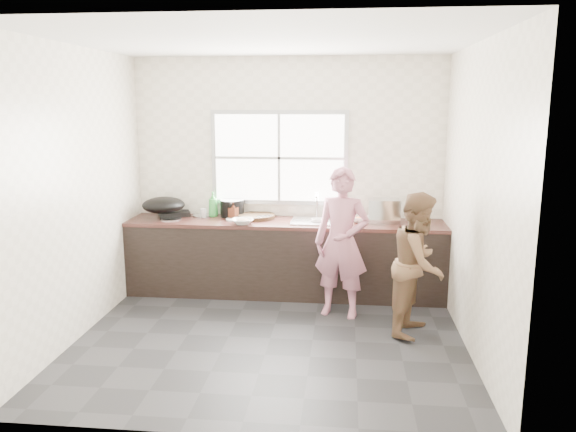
# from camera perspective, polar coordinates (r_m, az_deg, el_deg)

# --- Properties ---
(floor) EXTENTS (3.60, 3.20, 0.01)m
(floor) POSITION_cam_1_polar(r_m,az_deg,el_deg) (5.43, -1.80, -12.35)
(floor) COLOR #262628
(floor) RESTS_ON ground
(ceiling) EXTENTS (3.60, 3.20, 0.01)m
(ceiling) POSITION_cam_1_polar(r_m,az_deg,el_deg) (4.99, -2.01, 17.44)
(ceiling) COLOR silver
(ceiling) RESTS_ON wall_back
(wall_back) EXTENTS (3.60, 0.01, 2.70)m
(wall_back) POSITION_cam_1_polar(r_m,az_deg,el_deg) (6.61, -0.01, 4.21)
(wall_back) COLOR silver
(wall_back) RESTS_ON ground
(wall_left) EXTENTS (0.01, 3.20, 2.70)m
(wall_left) POSITION_cam_1_polar(r_m,az_deg,el_deg) (5.57, -20.63, 2.10)
(wall_left) COLOR beige
(wall_left) RESTS_ON ground
(wall_right) EXTENTS (0.01, 3.20, 2.70)m
(wall_right) POSITION_cam_1_polar(r_m,az_deg,el_deg) (5.11, 18.58, 1.46)
(wall_right) COLOR silver
(wall_right) RESTS_ON ground
(wall_front) EXTENTS (3.60, 0.01, 2.70)m
(wall_front) POSITION_cam_1_polar(r_m,az_deg,el_deg) (3.48, -5.49, -2.48)
(wall_front) COLOR beige
(wall_front) RESTS_ON ground
(cabinet) EXTENTS (3.60, 0.62, 0.82)m
(cabinet) POSITION_cam_1_polar(r_m,az_deg,el_deg) (6.49, -0.29, -4.40)
(cabinet) COLOR black
(cabinet) RESTS_ON floor
(countertop) EXTENTS (3.60, 0.64, 0.04)m
(countertop) POSITION_cam_1_polar(r_m,az_deg,el_deg) (6.39, -0.30, -0.69)
(countertop) COLOR #381C17
(countertop) RESTS_ON cabinet
(sink) EXTENTS (0.55, 0.45, 0.02)m
(sink) POSITION_cam_1_polar(r_m,az_deg,el_deg) (6.35, 2.84, -0.54)
(sink) COLOR silver
(sink) RESTS_ON countertop
(faucet) EXTENTS (0.02, 0.02, 0.30)m
(faucet) POSITION_cam_1_polar(r_m,az_deg,el_deg) (6.52, 2.95, 1.07)
(faucet) COLOR silver
(faucet) RESTS_ON countertop
(window_frame) EXTENTS (1.60, 0.05, 1.10)m
(window_frame) POSITION_cam_1_polar(r_m,az_deg,el_deg) (6.58, -0.89, 5.93)
(window_frame) COLOR #9EA0A5
(window_frame) RESTS_ON wall_back
(window_glazing) EXTENTS (1.50, 0.01, 1.00)m
(window_glazing) POSITION_cam_1_polar(r_m,az_deg,el_deg) (6.56, -0.92, 5.91)
(window_glazing) COLOR white
(window_glazing) RESTS_ON window_frame
(woman) EXTENTS (0.60, 0.47, 1.45)m
(woman) POSITION_cam_1_polar(r_m,az_deg,el_deg) (5.78, 5.47, -3.21)
(woman) COLOR #BE7287
(woman) RESTS_ON floor
(person_side) EXTENTS (0.73, 0.81, 1.37)m
(person_side) POSITION_cam_1_polar(r_m,az_deg,el_deg) (5.47, 13.16, -4.75)
(person_side) COLOR brown
(person_side) RESTS_ON floor
(cutting_board) EXTENTS (0.57, 0.57, 0.04)m
(cutting_board) POSITION_cam_1_polar(r_m,az_deg,el_deg) (6.55, -3.23, -0.03)
(cutting_board) COLOR #2F2112
(cutting_board) RESTS_ON countertop
(cleaver) EXTENTS (0.20, 0.17, 0.01)m
(cleaver) POSITION_cam_1_polar(r_m,az_deg,el_deg) (6.45, -2.41, -0.01)
(cleaver) COLOR #B6B8BD
(cleaver) RESTS_ON cutting_board
(bowl_mince) EXTENTS (0.28, 0.28, 0.06)m
(bowl_mince) POSITION_cam_1_polar(r_m,az_deg,el_deg) (6.24, -4.62, -0.55)
(bowl_mince) COLOR silver
(bowl_mince) RESTS_ON countertop
(bowl_crabs) EXTENTS (0.20, 0.20, 0.05)m
(bowl_crabs) POSITION_cam_1_polar(r_m,az_deg,el_deg) (6.37, 7.37, -0.39)
(bowl_crabs) COLOR silver
(bowl_crabs) RESTS_ON countertop
(bowl_held) EXTENTS (0.20, 0.20, 0.06)m
(bowl_held) POSITION_cam_1_polar(r_m,az_deg,el_deg) (6.29, 3.03, -0.43)
(bowl_held) COLOR white
(bowl_held) RESTS_ON countertop
(black_pot) EXTENTS (0.36, 0.36, 0.20)m
(black_pot) POSITION_cam_1_polar(r_m,az_deg,el_deg) (6.64, -5.69, 0.79)
(black_pot) COLOR black
(black_pot) RESTS_ON countertop
(plate_food) EXTENTS (0.27, 0.27, 0.02)m
(plate_food) POSITION_cam_1_polar(r_m,az_deg,el_deg) (6.46, -5.37, -0.35)
(plate_food) COLOR silver
(plate_food) RESTS_ON countertop
(bottle_green) EXTENTS (0.15, 0.15, 0.29)m
(bottle_green) POSITION_cam_1_polar(r_m,az_deg,el_deg) (6.67, -7.62, 1.19)
(bottle_green) COLOR green
(bottle_green) RESTS_ON countertop
(bottle_brown_tall) EXTENTS (0.10, 0.11, 0.18)m
(bottle_brown_tall) POSITION_cam_1_polar(r_m,az_deg,el_deg) (6.52, -5.57, 0.49)
(bottle_brown_tall) COLOR #421D10
(bottle_brown_tall) RESTS_ON countertop
(bottle_brown_short) EXTENTS (0.17, 0.17, 0.18)m
(bottle_brown_short) POSITION_cam_1_polar(r_m,az_deg,el_deg) (6.70, -6.00, 0.76)
(bottle_brown_short) COLOR #482112
(bottle_brown_short) RESTS_ON countertop
(glass_jar) EXTENTS (0.08, 0.08, 0.10)m
(glass_jar) POSITION_cam_1_polar(r_m,az_deg,el_deg) (6.65, -8.58, 0.30)
(glass_jar) COLOR silver
(glass_jar) RESTS_ON countertop
(burner) EXTENTS (0.47, 0.47, 0.05)m
(burner) POSITION_cam_1_polar(r_m,az_deg,el_deg) (6.87, -11.53, 0.33)
(burner) COLOR black
(burner) RESTS_ON countertop
(wok) EXTENTS (0.63, 0.63, 0.19)m
(wok) POSITION_cam_1_polar(r_m,az_deg,el_deg) (6.68, -12.53, 1.09)
(wok) COLOR black
(wok) RESTS_ON burner
(dish_rack) EXTENTS (0.36, 0.25, 0.27)m
(dish_rack) POSITION_cam_1_polar(r_m,az_deg,el_deg) (6.38, 9.71, 0.53)
(dish_rack) COLOR silver
(dish_rack) RESTS_ON countertop
(pot_lid_left) EXTENTS (0.27, 0.27, 0.01)m
(pot_lid_left) POSITION_cam_1_polar(r_m,az_deg,el_deg) (6.61, -11.83, -0.30)
(pot_lid_left) COLOR #ADB0B4
(pot_lid_left) RESTS_ON countertop
(pot_lid_right) EXTENTS (0.26, 0.26, 0.01)m
(pot_lid_right) POSITION_cam_1_polar(r_m,az_deg,el_deg) (6.75, -8.64, 0.07)
(pot_lid_right) COLOR silver
(pot_lid_right) RESTS_ON countertop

